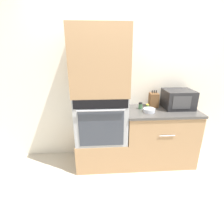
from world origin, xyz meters
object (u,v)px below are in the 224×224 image
object	(u,v)px
condiment_jar_near	(147,106)
condiment_jar_mid	(140,106)
bowl	(149,110)
knife_block	(154,100)
wall_oven	(101,117)
microwave	(178,99)

from	to	relation	value
condiment_jar_near	condiment_jar_mid	world-z (taller)	condiment_jar_mid
bowl	condiment_jar_mid	world-z (taller)	condiment_jar_mid
knife_block	condiment_jar_near	bearing A→B (deg)	-145.62
bowl	knife_block	bearing A→B (deg)	61.79
wall_oven	bowl	distance (m)	0.70
wall_oven	condiment_jar_near	world-z (taller)	wall_oven
wall_oven	condiment_jar_mid	world-z (taller)	wall_oven
microwave	knife_block	xyz separation A→B (m)	(-0.35, 0.09, -0.03)
knife_block	condiment_jar_mid	xyz separation A→B (m)	(-0.22, -0.09, -0.06)
bowl	wall_oven	bearing A→B (deg)	173.55
microwave	bowl	distance (m)	0.51
condiment_jar_near	condiment_jar_mid	bearing A→B (deg)	-172.16
condiment_jar_near	wall_oven	bearing A→B (deg)	-172.88
wall_oven	condiment_jar_near	xyz separation A→B (m)	(0.71, 0.09, 0.12)
condiment_jar_near	condiment_jar_mid	size ratio (longest dim) A/B	0.65
wall_oven	bowl	xyz separation A→B (m)	(0.69, -0.08, 0.11)
knife_block	wall_oven	bearing A→B (deg)	-168.57
wall_oven	microwave	xyz separation A→B (m)	(1.17, 0.08, 0.22)
microwave	knife_block	distance (m)	0.36
knife_block	bowl	bearing A→B (deg)	-118.21
wall_oven	condiment_jar_mid	distance (m)	0.62
microwave	condiment_jar_near	size ratio (longest dim) A/B	6.76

